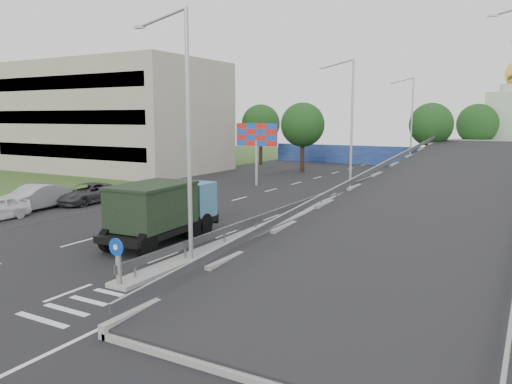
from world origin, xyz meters
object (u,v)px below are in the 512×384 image
Objects in this scene: lamp_post_near at (185,123)px; billboard at (257,138)px; parked_car_b at (34,198)px; lamp_post_mid at (349,120)px; sign_bollard at (118,261)px; parked_car_c at (88,193)px; lamp_post_far at (410,119)px; dump_truck at (163,209)px.

billboard is at bearing 112.49° from lamp_post_near.
parked_car_b is (-15.89, 4.58, -4.97)m from lamp_post_near.
billboard is (-9.11, 22.00, -1.62)m from lamp_post_near.
sign_bollard is at bearing -90.26° from lamp_post_mid.
parked_car_c is (0.96, 3.57, -0.13)m from parked_car_b.
sign_bollard is 0.17× the size of lamp_post_far.
dump_truck is (-3.17, 2.27, -4.18)m from lamp_post_near.
sign_bollard is 27.53m from billboard.
parked_car_b is at bearing 151.94° from sign_bollard.
sign_bollard is at bearing -40.78° from parked_car_c.
lamp_post_near is 20.00m from lamp_post_mid.
lamp_post_far is 1.98× the size of parked_car_c.
lamp_post_near is at bearing -30.47° from parked_car_c.
lamp_post_far is at bearing 63.16° from billboard.
billboard reaches higher than dump_truck.
parked_car_b reaches higher than parked_car_c.
parked_car_c is at bearing 141.04° from sign_bollard.
dump_truck is 1.34× the size of parked_car_c.
lamp_post_far is at bearing 81.83° from dump_truck.
parked_car_b is (-15.89, -35.42, -4.97)m from lamp_post_far.
billboard is 0.81× the size of dump_truck.
lamp_post_near is 17.26m from parked_car_b.
lamp_post_mid is at bearing -12.38° from billboard.
parked_car_b is at bearing 163.91° from lamp_post_near.
lamp_post_mid is at bearing 90.00° from lamp_post_near.
lamp_post_mid is at bearing 36.62° from parked_car_c.
dump_truck is at bearing 144.35° from lamp_post_near.
parked_car_b is at bearing -114.16° from lamp_post_far.
lamp_post_near is 1.00× the size of lamp_post_mid.
parked_car_b is 1.00× the size of parked_car_c.
lamp_post_mid is 20.00m from lamp_post_far.
sign_bollard is 24.30m from lamp_post_mid.
dump_truck is (-3.06, 6.10, 0.60)m from sign_bollard.
lamp_post_mid is 9.47m from billboard.
dump_truck is (-3.17, -37.73, -4.18)m from lamp_post_far.
lamp_post_far is 1.98× the size of parked_car_b.
billboard is at bearing 109.21° from sign_bollard.
lamp_post_far is 1.48× the size of dump_truck.
sign_bollard is 44.08m from lamp_post_far.
billboard is at bearing -116.84° from lamp_post_far.
lamp_post_near is 1.98× the size of parked_car_b.
parked_car_b is (-12.72, 2.31, -0.79)m from dump_truck.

